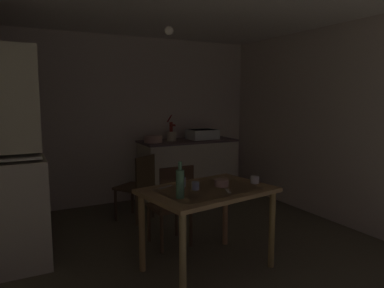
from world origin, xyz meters
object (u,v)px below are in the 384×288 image
object	(u,v)px
sink_basin	(202,134)
hand_pump	(171,129)
chair_far_side	(172,204)
glass_bottle	(180,183)
serving_bowl_wide	(221,183)
mug_tall	(255,180)
chair_by_counter	(138,185)
dining_table	(208,200)
mixing_bowl_counter	(153,139)

from	to	relation	value
sink_basin	hand_pump	size ratio (longest dim) A/B	1.13
chair_far_side	glass_bottle	xyz separation A→B (m)	(-0.27, -0.77, 0.42)
sink_basin	hand_pump	bearing A→B (deg)	174.97
hand_pump	serving_bowl_wide	distance (m)	2.22
hand_pump	serving_bowl_wide	bearing A→B (deg)	-101.99
mug_tall	serving_bowl_wide	bearing A→B (deg)	170.96
chair_far_side	chair_by_counter	world-z (taller)	chair_far_side
chair_far_side	mug_tall	xyz separation A→B (m)	(0.58, -0.64, 0.33)
sink_basin	chair_by_counter	xyz separation A→B (m)	(-1.26, -0.58, -0.55)
chair_far_side	sink_basin	bearing A→B (deg)	51.49
serving_bowl_wide	dining_table	bearing A→B (deg)	-171.00
glass_bottle	serving_bowl_wide	bearing A→B (deg)	19.18
hand_pump	mixing_bowl_counter	xyz separation A→B (m)	(-0.33, -0.10, -0.12)
dining_table	chair_far_side	world-z (taller)	chair_far_side
sink_basin	glass_bottle	distance (m)	2.73
mixing_bowl_counter	hand_pump	bearing A→B (deg)	16.15
dining_table	chair_by_counter	xyz separation A→B (m)	(-0.13, 1.56, -0.21)
sink_basin	dining_table	size ratio (longest dim) A/B	0.36
mixing_bowl_counter	chair_by_counter	size ratio (longest dim) A/B	0.31
dining_table	hand_pump	bearing A→B (deg)	74.19
chair_far_side	mug_tall	bearing A→B (deg)	-47.90
mug_tall	chair_by_counter	bearing A→B (deg)	111.74
chair_by_counter	mug_tall	world-z (taller)	chair_by_counter
hand_pump	mixing_bowl_counter	distance (m)	0.36
sink_basin	chair_far_side	distance (m)	2.02
chair_by_counter	glass_bottle	size ratio (longest dim) A/B	2.79
mixing_bowl_counter	glass_bottle	bearing A→B (deg)	-105.95
mixing_bowl_counter	chair_by_counter	distance (m)	0.85
serving_bowl_wide	mug_tall	size ratio (longest dim) A/B	1.63
hand_pump	mug_tall	world-z (taller)	hand_pump
chair_far_side	chair_by_counter	size ratio (longest dim) A/B	1.04
sink_basin	serving_bowl_wide	size ratio (longest dim) A/B	3.29
sink_basin	dining_table	world-z (taller)	sink_basin
serving_bowl_wide	glass_bottle	world-z (taller)	glass_bottle
serving_bowl_wide	mug_tall	xyz separation A→B (m)	(0.34, -0.05, 0.00)
hand_pump	chair_by_counter	size ratio (longest dim) A/B	0.46
hand_pump	chair_far_side	xyz separation A→B (m)	(-0.70, -1.57, -0.63)
serving_bowl_wide	glass_bottle	bearing A→B (deg)	-160.82
mixing_bowl_counter	chair_far_side	bearing A→B (deg)	-104.05
sink_basin	chair_by_counter	distance (m)	1.49
chair_by_counter	glass_bottle	bearing A→B (deg)	-97.27
mixing_bowl_counter	dining_table	bearing A→B (deg)	-97.89
mixing_bowl_counter	glass_bottle	xyz separation A→B (m)	(-0.64, -2.24, -0.09)
chair_by_counter	glass_bottle	distance (m)	1.78
dining_table	glass_bottle	size ratio (longest dim) A/B	4.07
mixing_bowl_counter	chair_by_counter	world-z (taller)	mixing_bowl_counter
hand_pump	chair_by_counter	xyz separation A→B (m)	(-0.75, -0.62, -0.64)
mug_tall	sink_basin	bearing A→B (deg)	73.80
dining_table	mug_tall	xyz separation A→B (m)	(0.50, -0.03, 0.13)
hand_pump	glass_bottle	size ratio (longest dim) A/B	1.28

